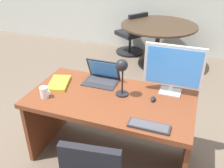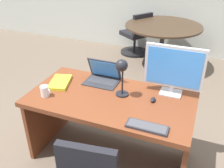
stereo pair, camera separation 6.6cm
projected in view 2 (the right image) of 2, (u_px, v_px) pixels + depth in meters
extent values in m
plane|color=#6B5B4C|center=(147.00, 89.00, 3.89)|extent=(12.00, 12.00, 0.00)
cube|color=brown|center=(110.00, 99.00, 2.33)|extent=(1.53, 0.80, 0.05)
cube|color=brown|center=(48.00, 114.00, 2.75)|extent=(0.04, 0.71, 0.69)
cube|color=brown|center=(187.00, 150.00, 2.26)|extent=(0.04, 0.71, 0.69)
cube|color=brown|center=(121.00, 111.00, 2.73)|extent=(1.35, 0.02, 0.48)
cube|color=#B7BABF|center=(171.00, 93.00, 2.38)|extent=(0.20, 0.16, 0.01)
cube|color=#B7BABF|center=(171.00, 89.00, 2.37)|extent=(0.04, 0.02, 0.06)
cube|color=#B7BABF|center=(174.00, 67.00, 2.25)|extent=(0.54, 0.04, 0.40)
cube|color=#3F8CEA|center=(174.00, 68.00, 2.23)|extent=(0.48, 0.00, 0.35)
cube|color=#2D2D33|center=(102.00, 82.00, 2.56)|extent=(0.34, 0.25, 0.01)
cube|color=#38383D|center=(102.00, 81.00, 2.57)|extent=(0.29, 0.14, 0.00)
cube|color=#2D2D33|center=(105.00, 69.00, 2.57)|extent=(0.34, 0.10, 0.23)
cube|color=#3F8CEA|center=(104.00, 69.00, 2.56)|extent=(0.30, 0.08, 0.19)
cube|color=#2D2D33|center=(147.00, 127.00, 1.92)|extent=(0.33, 0.11, 0.02)
cube|color=#47474C|center=(147.00, 126.00, 1.92)|extent=(0.30, 0.10, 0.00)
ellipsoid|color=black|center=(153.00, 100.00, 2.25)|extent=(0.04, 0.08, 0.03)
cylinder|color=black|center=(122.00, 94.00, 2.35)|extent=(0.12, 0.12, 0.01)
cylinder|color=black|center=(122.00, 81.00, 2.28)|extent=(0.02, 0.02, 0.26)
sphere|color=black|center=(122.00, 65.00, 2.18)|extent=(0.11, 0.11, 0.11)
cube|color=yellow|center=(60.00, 82.00, 2.53)|extent=(0.26, 0.34, 0.03)
cylinder|color=white|center=(45.00, 91.00, 2.31)|extent=(0.08, 0.08, 0.10)
torus|color=white|center=(48.00, 91.00, 2.30)|extent=(0.06, 0.01, 0.06)
cube|color=black|center=(87.00, 168.00, 1.75)|extent=(0.44, 0.12, 0.39)
cylinder|color=black|center=(160.00, 65.00, 4.62)|extent=(0.59, 0.59, 0.04)
cylinder|color=black|center=(162.00, 46.00, 4.44)|extent=(0.08, 0.08, 0.70)
cylinder|color=#3F2D1E|center=(164.00, 26.00, 4.26)|extent=(1.31, 1.31, 0.03)
cylinder|color=black|center=(134.00, 52.00, 5.19)|extent=(0.56, 0.56, 0.04)
cylinder|color=black|center=(135.00, 43.00, 5.10)|extent=(0.05, 0.05, 0.34)
cube|color=black|center=(135.00, 33.00, 5.00)|extent=(0.64, 0.64, 0.08)
cube|color=black|center=(143.00, 24.00, 4.72)|extent=(0.30, 0.39, 0.39)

